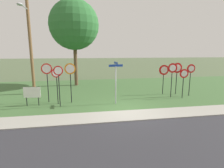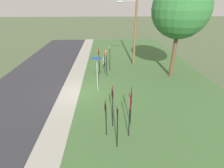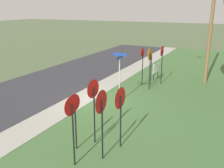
{
  "view_description": "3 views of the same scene",
  "coord_description": "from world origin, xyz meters",
  "px_view_note": "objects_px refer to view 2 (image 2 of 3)",
  "views": [
    {
      "loc": [
        -2.5,
        -9.81,
        3.61
      ],
      "look_at": [
        -0.38,
        2.72,
        1.19
      ],
      "focal_mm": 27.9,
      "sensor_mm": 36.0,
      "label": 1
    },
    {
      "loc": [
        12.48,
        2.09,
        6.74
      ],
      "look_at": [
        0.67,
        2.62,
        1.09
      ],
      "focal_mm": 27.66,
      "sensor_mm": 36.0,
      "label": 2
    },
    {
      "loc": [
        12.18,
        7.19,
        5.33
      ],
      "look_at": [
        1.35,
        1.84,
        1.64
      ],
      "focal_mm": 40.55,
      "sensor_mm": 36.0,
      "label": 3
    }
  ],
  "objects_px": {
    "yield_sign_far_left": "(129,105)",
    "street_name_post": "(97,71)",
    "yield_sign_center": "(117,116)",
    "yield_sign_far_right": "(105,110)",
    "stop_sign_near_left": "(104,57)",
    "utility_pole": "(135,19)",
    "oak_tree_left": "(181,10)",
    "yield_sign_near_left": "(131,97)",
    "stop_sign_near_right": "(106,57)",
    "stop_sign_far_left": "(99,56)",
    "stop_sign_far_center": "(110,52)",
    "notice_board": "(104,61)",
    "yield_sign_near_right": "(112,97)"
  },
  "relations": [
    {
      "from": "stop_sign_far_center",
      "to": "notice_board",
      "type": "height_order",
      "value": "stop_sign_far_center"
    },
    {
      "from": "yield_sign_far_right",
      "to": "utility_pole",
      "type": "distance_m",
      "value": 12.51
    },
    {
      "from": "utility_pole",
      "to": "oak_tree_left",
      "type": "bearing_deg",
      "value": 44.54
    },
    {
      "from": "stop_sign_far_center",
      "to": "notice_board",
      "type": "distance_m",
      "value": 1.6
    },
    {
      "from": "yield_sign_far_left",
      "to": "oak_tree_left",
      "type": "bearing_deg",
      "value": 146.76
    },
    {
      "from": "yield_sign_center",
      "to": "yield_sign_far_right",
      "type": "bearing_deg",
      "value": -145.37
    },
    {
      "from": "stop_sign_near_right",
      "to": "stop_sign_far_left",
      "type": "bearing_deg",
      "value": -132.76
    },
    {
      "from": "yield_sign_far_left",
      "to": "street_name_post",
      "type": "relative_size",
      "value": 0.92
    },
    {
      "from": "yield_sign_near_right",
      "to": "street_name_post",
      "type": "bearing_deg",
      "value": -160.51
    },
    {
      "from": "stop_sign_near_right",
      "to": "yield_sign_center",
      "type": "bearing_deg",
      "value": 2.09
    },
    {
      "from": "stop_sign_near_left",
      "to": "yield_sign_far_right",
      "type": "xyz_separation_m",
      "value": [
        9.24,
        0.01,
        -0.1
      ]
    },
    {
      "from": "yield_sign_center",
      "to": "utility_pole",
      "type": "xyz_separation_m",
      "value": [
        -12.51,
        2.7,
        3.14
      ]
    },
    {
      "from": "street_name_post",
      "to": "oak_tree_left",
      "type": "height_order",
      "value": "oak_tree_left"
    },
    {
      "from": "stop_sign_near_left",
      "to": "stop_sign_far_center",
      "type": "bearing_deg",
      "value": 135.19
    },
    {
      "from": "stop_sign_far_center",
      "to": "yield_sign_far_right",
      "type": "distance_m",
      "value": 9.96
    },
    {
      "from": "yield_sign_far_right",
      "to": "yield_sign_center",
      "type": "xyz_separation_m",
      "value": [
        0.91,
        0.54,
        0.24
      ]
    },
    {
      "from": "yield_sign_near_right",
      "to": "yield_sign_far_right",
      "type": "xyz_separation_m",
      "value": [
        0.74,
        -0.39,
        -0.33
      ]
    },
    {
      "from": "stop_sign_far_left",
      "to": "notice_board",
      "type": "bearing_deg",
      "value": 169.01
    },
    {
      "from": "utility_pole",
      "to": "notice_board",
      "type": "height_order",
      "value": "utility_pole"
    },
    {
      "from": "yield_sign_far_right",
      "to": "yield_sign_far_left",
      "type": "bearing_deg",
      "value": 88.77
    },
    {
      "from": "stop_sign_near_left",
      "to": "utility_pole",
      "type": "height_order",
      "value": "utility_pole"
    },
    {
      "from": "yield_sign_near_right",
      "to": "yield_sign_center",
      "type": "distance_m",
      "value": 1.66
    },
    {
      "from": "stop_sign_far_center",
      "to": "street_name_post",
      "type": "relative_size",
      "value": 0.96
    },
    {
      "from": "yield_sign_near_left",
      "to": "yield_sign_far_left",
      "type": "distance_m",
      "value": 1.08
    },
    {
      "from": "yield_sign_far_left",
      "to": "notice_board",
      "type": "xyz_separation_m",
      "value": [
        -10.97,
        -1.31,
        -1.14
      ]
    },
    {
      "from": "stop_sign_far_left",
      "to": "yield_sign_center",
      "type": "relative_size",
      "value": 1.04
    },
    {
      "from": "oak_tree_left",
      "to": "stop_sign_near_left",
      "type": "bearing_deg",
      "value": -98.85
    },
    {
      "from": "yield_sign_near_right",
      "to": "stop_sign_near_left",
      "type": "bearing_deg",
      "value": -169.94
    },
    {
      "from": "yield_sign_far_left",
      "to": "yield_sign_center",
      "type": "distance_m",
      "value": 1.04
    },
    {
      "from": "utility_pole",
      "to": "stop_sign_far_center",
      "type": "bearing_deg",
      "value": -58.42
    },
    {
      "from": "stop_sign_near_left",
      "to": "yield_sign_near_left",
      "type": "distance_m",
      "value": 8.45
    },
    {
      "from": "yield_sign_near_left",
      "to": "yield_sign_center",
      "type": "relative_size",
      "value": 0.96
    },
    {
      "from": "stop_sign_far_left",
      "to": "notice_board",
      "type": "relative_size",
      "value": 2.12
    },
    {
      "from": "stop_sign_near_left",
      "to": "yield_sign_center",
      "type": "bearing_deg",
      "value": -3.87
    },
    {
      "from": "yield_sign_center",
      "to": "notice_board",
      "type": "bearing_deg",
      "value": -172.82
    },
    {
      "from": "utility_pole",
      "to": "oak_tree_left",
      "type": "height_order",
      "value": "utility_pole"
    },
    {
      "from": "stop_sign_near_left",
      "to": "utility_pole",
      "type": "relative_size",
      "value": 0.26
    },
    {
      "from": "yield_sign_far_left",
      "to": "yield_sign_center",
      "type": "relative_size",
      "value": 1.03
    },
    {
      "from": "stop_sign_far_left",
      "to": "yield_sign_far_left",
      "type": "relative_size",
      "value": 1.01
    },
    {
      "from": "yield_sign_center",
      "to": "street_name_post",
      "type": "height_order",
      "value": "street_name_post"
    },
    {
      "from": "yield_sign_center",
      "to": "stop_sign_far_left",
      "type": "bearing_deg",
      "value": -169.52
    },
    {
      "from": "street_name_post",
      "to": "utility_pole",
      "type": "bearing_deg",
      "value": 143.1
    },
    {
      "from": "stop_sign_near_left",
      "to": "stop_sign_near_right",
      "type": "xyz_separation_m",
      "value": [
        0.89,
        0.19,
        0.26
      ]
    },
    {
      "from": "utility_pole",
      "to": "yield_sign_center",
      "type": "bearing_deg",
      "value": -12.19
    },
    {
      "from": "stop_sign_near_left",
      "to": "notice_board",
      "type": "relative_size",
      "value": 1.97
    },
    {
      "from": "stop_sign_far_left",
      "to": "street_name_post",
      "type": "bearing_deg",
      "value": 3.43
    },
    {
      "from": "stop_sign_far_left",
      "to": "yield_sign_far_right",
      "type": "bearing_deg",
      "value": 7.51
    },
    {
      "from": "stop_sign_near_right",
      "to": "yield_sign_far_left",
      "type": "relative_size",
      "value": 1.05
    },
    {
      "from": "stop_sign_far_left",
      "to": "yield_sign_center",
      "type": "distance_m",
      "value": 10.0
    },
    {
      "from": "street_name_post",
      "to": "stop_sign_near_left",
      "type": "bearing_deg",
      "value": 166.02
    }
  ]
}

